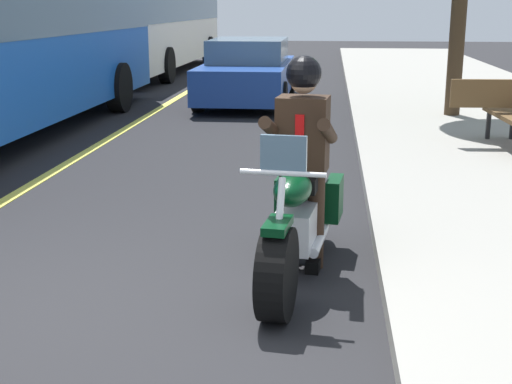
% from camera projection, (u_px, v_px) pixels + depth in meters
% --- Properties ---
extents(ground_plane, '(80.00, 80.00, 0.00)m').
position_uv_depth(ground_plane, '(96.00, 319.00, 4.89)').
color(ground_plane, black).
extents(motorcycle_main, '(2.22, 0.75, 1.26)m').
position_uv_depth(motorcycle_main, '(298.00, 221.00, 5.59)').
color(motorcycle_main, black).
rests_on(motorcycle_main, ground_plane).
extents(rider_main, '(0.67, 0.60, 1.74)m').
position_uv_depth(rider_main, '(302.00, 145.00, 5.62)').
color(rider_main, black).
rests_on(rider_main, ground_plane).
extents(bus_far, '(11.05, 2.70, 3.30)m').
position_uv_depth(bus_far, '(151.00, 13.00, 22.46)').
color(bus_far, white).
rests_on(bus_far, ground_plane).
extents(car_silver, '(4.60, 1.92, 1.40)m').
position_uv_depth(car_silver, '(248.00, 72.00, 15.61)').
color(car_silver, navy).
rests_on(car_silver, ground_plane).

